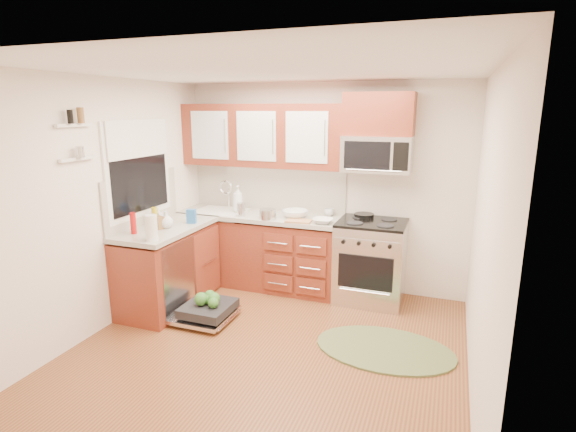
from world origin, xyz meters
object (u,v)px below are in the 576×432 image
at_px(microwave, 377,154).
at_px(bowl_b, 295,214).
at_px(sink, 221,220).
at_px(skillet, 364,215).
at_px(rug, 384,349).
at_px(cup, 329,212).
at_px(cutting_board, 299,221).
at_px(range, 370,261).
at_px(paper_towel_roll, 151,228).
at_px(bowl_a, 323,221).
at_px(upper_cabinets, 262,135).
at_px(dishwasher, 205,311).
at_px(stock_pot, 268,214).

relative_size(microwave, bowl_b, 2.55).
relative_size(sink, skillet, 2.68).
xyz_separation_m(rug, cup, (-0.90, 1.30, 0.96)).
distance_m(rug, cutting_board, 1.72).
relative_size(range, cutting_board, 3.28).
distance_m(paper_towel_roll, bowl_a, 1.87).
relative_size(paper_towel_roll, bowl_b, 0.86).
height_order(range, rug, range).
height_order(upper_cabinets, dishwasher, upper_cabinets).
bearing_deg(dishwasher, bowl_b, 60.11).
bearing_deg(skillet, bowl_b, -164.91).
bearing_deg(cutting_board, paper_towel_roll, -132.99).
height_order(upper_cabinets, cutting_board, upper_cabinets).
bearing_deg(cup, cutting_board, -120.78).
bearing_deg(bowl_b, rug, -39.88).
bearing_deg(range, rug, -72.55).
bearing_deg(sink, skillet, 5.77).
bearing_deg(microwave, cutting_board, -157.79).
bearing_deg(bowl_b, cutting_board, -58.35).
bearing_deg(skillet, paper_towel_roll, -138.67).
bearing_deg(bowl_a, cup, 94.25).
bearing_deg(dishwasher, skillet, 42.67).
height_order(cutting_board, paper_towel_roll, paper_towel_roll).
distance_m(stock_pot, cup, 0.76).
height_order(microwave, sink, microwave).
relative_size(cutting_board, bowl_a, 1.28).
relative_size(microwave, stock_pot, 3.83).
height_order(stock_pot, bowl_a, stock_pot).
xyz_separation_m(upper_cabinets, rug, (1.75, -1.23, -1.86)).
bearing_deg(cutting_board, upper_cabinets, 149.25).
xyz_separation_m(dishwasher, bowl_b, (0.63, 1.09, 0.87)).
bearing_deg(cutting_board, skillet, 29.30).
bearing_deg(stock_pot, bowl_b, 31.18).
height_order(cutting_board, bowl_a, bowl_a).
distance_m(upper_cabinets, skillet, 1.57).
xyz_separation_m(microwave, bowl_b, (-0.91, -0.16, -0.73)).
height_order(stock_pot, cup, stock_pot).
relative_size(cutting_board, bowl_b, 0.97).
bearing_deg(sink, cup, 9.06).
xyz_separation_m(sink, dishwasher, (0.39, -1.12, -0.70)).
height_order(bowl_a, cup, cup).
relative_size(upper_cabinets, microwave, 2.70).
bearing_deg(dishwasher, paper_towel_roll, -144.01).
bearing_deg(rug, cutting_board, 142.63).
relative_size(range, microwave, 1.25).
relative_size(rug, skillet, 5.56).
height_order(skillet, bowl_b, bowl_b).
distance_m(bowl_b, cup, 0.43).
xyz_separation_m(upper_cabinets, bowl_b, (0.49, -0.18, -0.90)).
relative_size(upper_cabinets, sink, 3.31).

